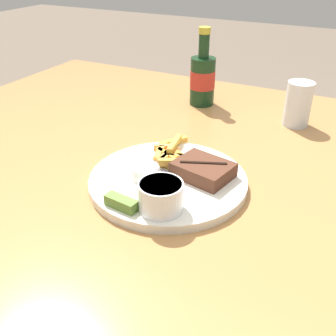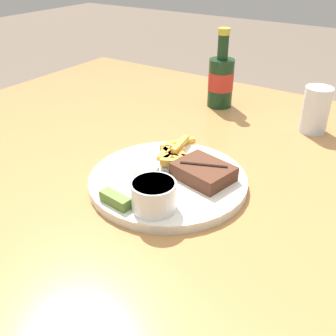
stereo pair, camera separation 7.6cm
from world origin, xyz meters
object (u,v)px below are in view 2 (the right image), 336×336
(pickle_spear, at_px, (115,199))
(knife_utensil, at_px, (186,171))
(dipping_sauce_cup, at_px, (145,171))
(dinner_plate, at_px, (168,181))
(drinking_glass, at_px, (316,110))
(beer_bottle, at_px, (221,80))
(coleslaw_cup, at_px, (154,194))
(steak_portion, at_px, (203,172))
(fork_utensil, at_px, (154,157))

(pickle_spear, height_order, knife_utensil, pickle_spear)
(dipping_sauce_cup, bearing_deg, dinner_plate, 34.69)
(pickle_spear, bearing_deg, drinking_glass, 70.63)
(pickle_spear, distance_m, beer_bottle, 0.58)
(dinner_plate, distance_m, coleslaw_cup, 0.11)
(steak_portion, bearing_deg, drinking_glass, 74.55)
(dipping_sauce_cup, bearing_deg, fork_utensil, 113.14)
(steak_portion, height_order, pickle_spear, steak_portion)
(knife_utensil, height_order, drinking_glass, drinking_glass)
(dipping_sauce_cup, bearing_deg, steak_portion, 31.41)
(coleslaw_cup, relative_size, fork_utensil, 0.67)
(knife_utensil, bearing_deg, coleslaw_cup, -132.23)
(dinner_plate, relative_size, drinking_glass, 2.71)
(pickle_spear, distance_m, drinking_glass, 0.58)
(pickle_spear, relative_size, drinking_glass, 0.55)
(steak_portion, xyz_separation_m, beer_bottle, (-0.17, 0.41, 0.05))
(dipping_sauce_cup, distance_m, knife_utensil, 0.08)
(pickle_spear, height_order, fork_utensil, pickle_spear)
(coleslaw_cup, distance_m, dipping_sauce_cup, 0.11)
(dinner_plate, bearing_deg, beer_bottle, 104.40)
(beer_bottle, height_order, drinking_glass, beer_bottle)
(dinner_plate, bearing_deg, knife_utensil, 61.24)
(steak_portion, height_order, coleslaw_cup, coleslaw_cup)
(dipping_sauce_cup, xyz_separation_m, knife_utensil, (0.06, 0.06, -0.01))
(dipping_sauce_cup, xyz_separation_m, beer_bottle, (-0.08, 0.47, 0.05))
(coleslaw_cup, height_order, knife_utensil, coleslaw_cup)
(knife_utensil, distance_m, beer_bottle, 0.43)
(beer_bottle, bearing_deg, knife_utensil, -71.80)
(coleslaw_cup, relative_size, dipping_sauce_cup, 1.45)
(drinking_glass, bearing_deg, steak_portion, -105.45)
(steak_portion, bearing_deg, beer_bottle, 113.00)
(dipping_sauce_cup, xyz_separation_m, fork_utensil, (-0.03, 0.07, -0.01))
(steak_portion, relative_size, pickle_spear, 1.92)
(drinking_glass, bearing_deg, dinner_plate, -111.76)
(fork_utensil, xyz_separation_m, beer_bottle, (-0.05, 0.40, 0.06))
(knife_utensil, relative_size, beer_bottle, 0.62)
(coleslaw_cup, bearing_deg, drinking_glass, 76.00)
(steak_portion, relative_size, knife_utensil, 0.90)
(dinner_plate, xyz_separation_m, pickle_spear, (-0.03, -0.13, 0.02))
(fork_utensil, bearing_deg, dinner_plate, 0.00)
(fork_utensil, xyz_separation_m, drinking_glass, (0.23, 0.37, 0.04))
(knife_utensil, xyz_separation_m, beer_bottle, (-0.13, 0.41, 0.06))
(dipping_sauce_cup, height_order, knife_utensil, dipping_sauce_cup)
(coleslaw_cup, relative_size, beer_bottle, 0.36)
(steak_portion, xyz_separation_m, fork_utensil, (-0.13, 0.01, -0.01))
(fork_utensil, bearing_deg, drinking_glass, 92.47)
(knife_utensil, bearing_deg, beer_bottle, 58.84)
(fork_utensil, relative_size, knife_utensil, 0.86)
(coleslaw_cup, bearing_deg, dinner_plate, 110.29)
(drinking_glass, bearing_deg, beer_bottle, 173.75)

